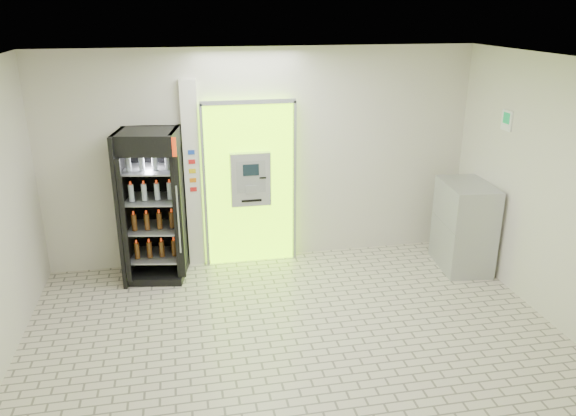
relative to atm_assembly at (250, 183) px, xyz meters
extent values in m
plane|color=#BFB69F|center=(0.20, -2.41, -1.17)|extent=(6.00, 6.00, 0.00)
plane|color=beige|center=(0.20, 0.09, 0.33)|extent=(6.00, 0.00, 6.00)
plane|color=beige|center=(0.20, -4.91, 0.33)|extent=(6.00, 0.00, 6.00)
plane|color=beige|center=(3.20, -2.41, 0.33)|extent=(0.00, 5.00, 5.00)
plane|color=white|center=(0.20, -2.41, 1.83)|extent=(6.00, 6.00, 0.00)
cube|color=#86E605|center=(0.00, 0.02, -0.02)|extent=(1.20, 0.12, 2.30)
cube|color=gray|center=(0.00, -0.05, 1.13)|extent=(1.28, 0.04, 0.06)
cube|color=gray|center=(-0.63, -0.05, -0.02)|extent=(0.04, 0.04, 2.30)
cube|color=gray|center=(0.63, -0.05, -0.02)|extent=(0.04, 0.04, 2.30)
cube|color=black|center=(0.10, -0.04, -0.67)|extent=(0.62, 0.01, 0.67)
cube|color=black|center=(-0.34, -0.04, 0.81)|extent=(0.22, 0.01, 0.18)
cube|color=#A6A8AD|center=(0.00, -0.09, 0.08)|extent=(0.55, 0.12, 0.75)
cube|color=black|center=(0.00, -0.16, 0.23)|extent=(0.22, 0.01, 0.16)
cube|color=gray|center=(0.00, -0.16, -0.05)|extent=(0.16, 0.01, 0.12)
cube|color=black|center=(0.16, -0.16, 0.11)|extent=(0.09, 0.01, 0.02)
cube|color=black|center=(0.00, -0.16, -0.21)|extent=(0.28, 0.01, 0.03)
cube|color=silver|center=(-0.78, 0.04, 0.13)|extent=(0.22, 0.10, 2.60)
cube|color=#193FB2|center=(-0.78, -0.02, 0.48)|extent=(0.09, 0.01, 0.06)
cube|color=red|center=(-0.78, -0.02, 0.35)|extent=(0.09, 0.01, 0.06)
cube|color=yellow|center=(-0.78, -0.02, 0.22)|extent=(0.09, 0.01, 0.06)
cube|color=orange|center=(-0.78, -0.02, 0.09)|extent=(0.09, 0.01, 0.06)
cube|color=red|center=(-0.78, -0.02, -0.04)|extent=(0.09, 0.01, 0.06)
cube|color=black|center=(-1.33, -0.27, -0.16)|extent=(0.87, 0.81, 2.02)
cube|color=black|center=(-1.33, 0.05, -0.16)|extent=(0.75, 0.18, 2.02)
cube|color=red|center=(-1.33, -0.61, 0.72)|extent=(0.73, 0.14, 0.24)
cube|color=white|center=(-1.33, -0.61, 0.72)|extent=(0.42, 0.08, 0.07)
cube|color=black|center=(-1.33, -0.27, -1.12)|extent=(0.87, 0.81, 0.10)
cylinder|color=gray|center=(-1.00, -0.63, -0.24)|extent=(0.03, 0.03, 0.91)
cube|color=gray|center=(-1.33, -0.27, -0.87)|extent=(0.73, 0.69, 0.02)
cube|color=gray|center=(-1.33, -0.27, -0.46)|extent=(0.73, 0.69, 0.02)
cube|color=gray|center=(-1.33, -0.27, -0.06)|extent=(0.73, 0.69, 0.02)
cube|color=gray|center=(-1.33, -0.27, 0.34)|extent=(0.73, 0.69, 0.02)
cube|color=#A6A8AD|center=(2.88, -0.80, -0.56)|extent=(0.71, 0.98, 1.23)
cube|color=gray|center=(2.58, -0.80, -0.50)|extent=(0.10, 0.90, 0.01)
cube|color=white|center=(3.19, -1.01, 0.95)|extent=(0.02, 0.22, 0.26)
cube|color=#0C8D47|center=(3.18, -1.01, 0.98)|extent=(0.00, 0.14, 0.14)
camera|label=1|loc=(-0.92, -7.43, 2.32)|focal=35.00mm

